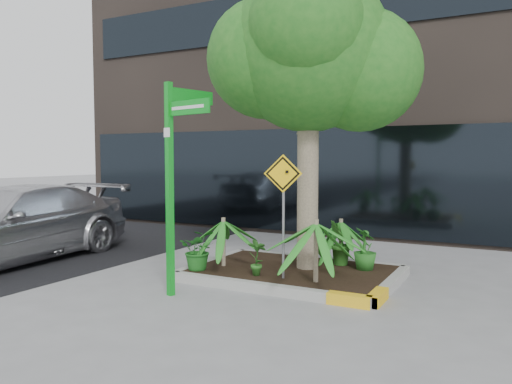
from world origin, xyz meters
The scene contains 14 objects.
ground centered at (0.00, 0.00, 0.00)m, with size 80.00×80.00×0.00m, color gray.
asphalt_road centered at (-6.50, 0.00, 0.01)m, with size 7.00×80.00×0.01m, color black.
planter centered at (0.23, 0.27, 0.10)m, with size 3.35×2.36×0.15m.
tree centered at (0.38, 0.48, 3.69)m, with size 3.37×2.99×5.06m.
palm_front centered at (0.85, -0.36, 1.02)m, with size 1.04×1.04×1.16m.
palm_left centered at (-0.93, -0.06, 0.91)m, with size 0.92×0.92×1.02m.
palm_back centered at (0.72, 1.20, 0.86)m, with size 0.85×0.85×0.95m.
parked_car centered at (-5.03, -1.07, 0.72)m, with size 2.01×4.95×1.44m, color silver.
shrub_a centered at (-1.13, -0.50, 0.48)m, with size 0.60×0.60×0.66m, color #1B5E1B.
shrub_b centered at (1.27, 0.78, 0.49)m, with size 0.38×0.38×0.69m, color #21631D.
shrub_c centered at (-0.10, -0.41, 0.44)m, with size 0.31×0.31×0.58m, color #28661F.
shrub_d centered at (0.81, 0.89, 0.54)m, with size 0.43×0.43×0.78m, color #28671D.
street_sign_post centered at (-0.86, -1.46, 1.88)m, with size 0.88×1.03×3.04m.
cattle_sign centered at (0.31, -0.35, 1.42)m, with size 0.53×0.26×1.88m.
Camera 1 is at (3.44, -7.17, 1.98)m, focal length 35.00 mm.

